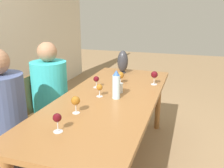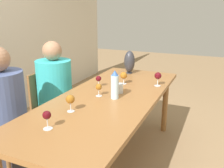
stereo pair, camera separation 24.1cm
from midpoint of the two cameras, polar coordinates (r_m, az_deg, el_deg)
The scene contains 15 objects.
ground_plane at distance 2.72m, azimuth 1.85°, elevation -18.40°, with size 14.00×14.00×0.00m, color #937551.
dining_table at distance 2.39m, azimuth 2.01°, elevation -4.73°, with size 2.26×0.89×0.77m.
water_bottle at distance 2.28m, azimuth 3.67°, elevation -0.27°, with size 0.07×0.07×0.27m.
water_tumbler at distance 2.46m, azimuth 4.56°, elevation -1.02°, with size 0.07×0.07×0.10m.
vase at distance 3.19m, azimuth 6.18°, elevation 5.04°, with size 0.14×0.14×0.29m.
wine_glass_0 at distance 2.63m, azimuth -0.49°, elevation 1.08°, with size 0.07×0.07×0.12m.
wine_glass_1 at distance 2.74m, azimuth 5.22°, elevation 1.87°, with size 0.08×0.08×0.14m.
wine_glass_2 at distance 2.35m, azimuth -0.13°, elevation -0.81°, with size 0.06×0.06×0.12m.
wine_glass_3 at distance 2.01m, azimuth -6.15°, elevation -3.62°, with size 0.07×0.07×0.14m.
wine_glass_4 at distance 2.73m, azimuth 12.97°, elevation 1.73°, with size 0.08×0.08×0.15m.
wine_glass_5 at distance 1.74m, azimuth -10.86°, elevation -7.27°, with size 0.07×0.07×0.13m.
chair_near at distance 2.49m, azimuth -21.40°, elevation -10.53°, with size 0.44×0.44×0.87m.
chair_far at distance 3.00m, azimuth -11.49°, elevation -4.93°, with size 0.44×0.44×0.87m.
person_near at distance 2.36m, azimuth -20.49°, elevation -6.69°, with size 0.39×0.39×1.28m.
person_far at distance 2.89m, azimuth -10.35°, elevation -1.95°, with size 0.39×0.39×1.24m.
Camera 2 is at (-2.02, -0.93, 1.58)m, focal length 40.00 mm.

